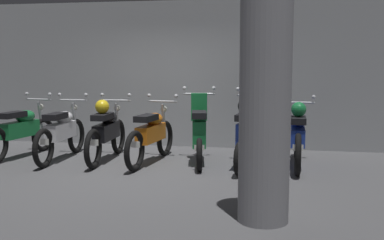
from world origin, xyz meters
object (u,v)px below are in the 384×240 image
object	(u,v)px
motorbike_slot_0	(21,130)
support_pillar	(265,84)
motorbike_slot_4	(199,132)
motorbike_slot_5	(247,133)
motorbike_slot_1	(62,132)
motorbike_slot_2	(107,131)
motorbike_slot_6	(298,135)
motorbike_slot_3	(151,134)

from	to	relation	value
motorbike_slot_0	support_pillar	bearing A→B (deg)	-31.07
motorbike_slot_4	motorbike_slot_5	xyz separation A→B (m)	(0.83, -0.22, 0.04)
motorbike_slot_1	motorbike_slot_2	size ratio (longest dim) A/B	1.00
motorbike_slot_5	motorbike_slot_1	bearing A→B (deg)	178.76
motorbike_slot_5	motorbike_slot_6	distance (m)	0.85
motorbike_slot_2	motorbike_slot_5	size ratio (longest dim) A/B	1.16
motorbike_slot_0	support_pillar	size ratio (longest dim) A/B	0.66
motorbike_slot_3	motorbike_slot_5	distance (m)	1.63
motorbike_slot_1	motorbike_slot_4	bearing A→B (deg)	3.44
motorbike_slot_3	motorbike_slot_6	bearing A→B (deg)	3.51
motorbike_slot_1	motorbike_slot_6	bearing A→B (deg)	2.43
motorbike_slot_4	motorbike_slot_0	bearing A→B (deg)	-178.36
support_pillar	motorbike_slot_6	bearing A→B (deg)	79.94
motorbike_slot_1	support_pillar	world-z (taller)	support_pillar
motorbike_slot_2	motorbike_slot_4	bearing A→B (deg)	2.98
motorbike_slot_4	motorbike_slot_5	bearing A→B (deg)	-14.73
motorbike_slot_3	motorbike_slot_4	bearing A→B (deg)	8.70
motorbike_slot_1	motorbike_slot_3	xyz separation A→B (m)	(1.63, 0.02, 0.00)
motorbike_slot_3	motorbike_slot_4	xyz separation A→B (m)	(0.80, 0.12, 0.04)
motorbike_slot_4	motorbike_slot_6	xyz separation A→B (m)	(1.64, 0.03, 0.00)
motorbike_slot_4	motorbike_slot_6	size ratio (longest dim) A/B	0.86
motorbike_slot_0	motorbike_slot_3	distance (m)	2.45
motorbike_slot_0	support_pillar	xyz separation A→B (m)	(4.40, -2.65, 0.98)
motorbike_slot_0	motorbike_slot_2	bearing A→B (deg)	0.29
motorbike_slot_0	motorbike_slot_5	xyz separation A→B (m)	(4.07, -0.12, 0.08)
motorbike_slot_1	motorbike_slot_5	world-z (taller)	motorbike_slot_5
motorbike_slot_1	motorbike_slot_3	size ratio (longest dim) A/B	1.00
motorbike_slot_3	motorbike_slot_6	xyz separation A→B (m)	(2.44, 0.15, 0.04)
motorbike_slot_3	motorbike_slot_0	bearing A→B (deg)	179.29
motorbike_slot_4	support_pillar	world-z (taller)	support_pillar
motorbike_slot_4	motorbike_slot_5	distance (m)	0.85
motorbike_slot_2	motorbike_slot_6	bearing A→B (deg)	1.95
motorbike_slot_4	support_pillar	bearing A→B (deg)	-67.31
motorbike_slot_0	motorbike_slot_2	world-z (taller)	same
motorbike_slot_1	motorbike_slot_4	world-z (taller)	motorbike_slot_4
motorbike_slot_6	support_pillar	xyz separation A→B (m)	(-0.49, -2.77, 0.94)
motorbike_slot_0	motorbike_slot_3	xyz separation A→B (m)	(2.44, -0.03, 0.00)
motorbike_slot_4	motorbike_slot_1	bearing A→B (deg)	-176.56
motorbike_slot_5	motorbike_slot_6	xyz separation A→B (m)	(0.81, 0.24, -0.04)
motorbike_slot_0	motorbike_slot_5	world-z (taller)	motorbike_slot_5
motorbike_slot_4	support_pillar	xyz separation A→B (m)	(1.15, -2.74, 0.94)
motorbike_slot_5	motorbike_slot_2	bearing A→B (deg)	176.91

